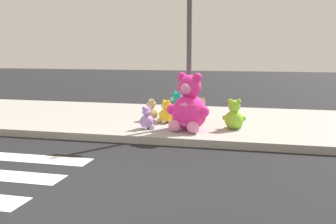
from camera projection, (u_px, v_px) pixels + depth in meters
name	position (u px, v px, depth m)	size (l,w,h in m)	color
ground_plane	(40.00, 199.00, 4.79)	(60.00, 60.00, 0.00)	black
sidewalk	(155.00, 120.00, 9.77)	(28.00, 4.40, 0.15)	#9E9B93
sign_pole	(189.00, 47.00, 8.49)	(0.56, 0.11, 3.20)	#4C4C51
plush_pink_large	(189.00, 108.00, 8.10)	(0.91, 0.83, 1.19)	#F22D93
plush_brown	(200.00, 111.00, 9.39)	(0.38, 0.37, 0.53)	olive
plush_lavender	(147.00, 120.00, 8.31)	(0.33, 0.34, 0.48)	#B28CD8
plush_yellow	(166.00, 113.00, 9.00)	(0.37, 0.38, 0.53)	yellow
plush_lime	(234.00, 117.00, 8.27)	(0.50, 0.43, 0.64)	#8CD133
plush_tan	(151.00, 112.00, 9.34)	(0.36, 0.36, 0.50)	tan
plush_teal	(176.00, 108.00, 9.49)	(0.48, 0.47, 0.67)	teal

